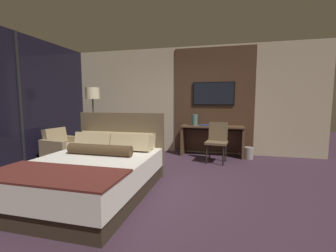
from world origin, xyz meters
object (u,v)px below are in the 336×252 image
vase_tall (195,120)px  desk_chair (217,138)px  bed (94,172)px  waste_bin (248,153)px  book (205,125)px  armchair_by_window (64,150)px  tv (213,94)px  desk (212,136)px  floor_lamp (93,99)px

vase_tall → desk_chair: bearing=-44.6°
bed → waste_bin: bed is taller
desk_chair → book: desk_chair is taller
desk_chair → bed: bearing=-119.5°
vase_tall → waste_bin: (1.32, -0.11, -0.76)m
book → waste_bin: 1.24m
armchair_by_window → book: bearing=-57.4°
tv → book: bearing=-124.3°
desk → desk_chair: bearing=-76.8°
vase_tall → book: (0.26, -0.05, -0.12)m
bed → floor_lamp: 2.71m
bed → vase_tall: (1.15, 2.82, 0.57)m
tv → bed: bearing=-117.7°
waste_bin → book: bearing=176.6°
desk → book: bearing=-159.1°
book → waste_bin: bearing=-3.4°
desk → waste_bin: desk is taller
desk → floor_lamp: 3.14m
armchair_by_window → vase_tall: (2.83, 1.39, 0.64)m
desk → armchair_by_window: 3.57m
bed → armchair_by_window: bed is taller
desk → floor_lamp: bearing=-165.7°
tv → book: (-0.19, -0.28, -0.80)m
bed → desk_chair: size_ratio=2.39×
desk → tv: bearing=90.0°
desk → waste_bin: 0.96m
desk → tv: tv is taller
desk_chair → waste_bin: desk_chair is taller
bed → book: 3.14m
floor_lamp → book: size_ratio=7.35×
armchair_by_window → waste_bin: (4.14, 1.28, -0.12)m
vase_tall → waste_bin: bearing=-4.9°
desk → armchair_by_window: (-3.27, -1.41, -0.25)m
waste_bin → tv: bearing=158.6°
desk_chair → armchair_by_window: 3.52m
bed → vase_tall: 3.10m
desk → desk_chair: (0.14, -0.60, 0.04)m
bed → vase_tall: bed is taller
bed → waste_bin: 3.67m
book → waste_bin: (1.06, -0.06, -0.64)m
armchair_by_window → waste_bin: 4.34m
bed → desk_chair: bed is taller
armchair_by_window → desk: bearing=-57.5°
desk_chair → waste_bin: bearing=41.0°
bed → floor_lamp: (-1.30, 2.10, 1.11)m
desk_chair → tv: bearing=108.3°
bed → floor_lamp: bearing=121.8°
bed → waste_bin: size_ratio=7.72×
tv → floor_lamp: 3.06m
bed → waste_bin: bearing=47.6°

